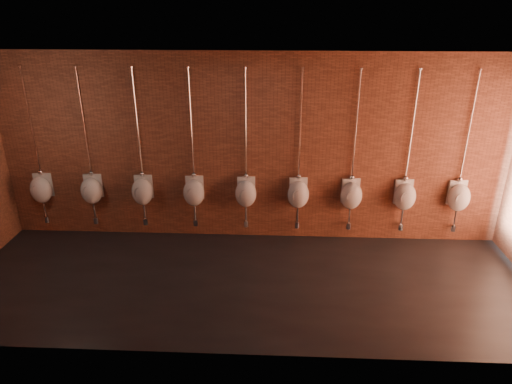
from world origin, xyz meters
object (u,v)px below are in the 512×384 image
urinal_0 (41,189)px  urinal_1 (92,190)px  urinal_6 (351,194)px  urinal_2 (142,191)px  urinal_8 (459,196)px  urinal_7 (405,195)px  urinal_3 (194,191)px  urinal_4 (246,192)px  urinal_5 (298,193)px

urinal_0 → urinal_1: 0.89m
urinal_0 → urinal_6: same height
urinal_6 → urinal_2: bearing=180.0°
urinal_8 → urinal_0: bearing=180.0°
urinal_0 → urinal_7: 6.25m
urinal_0 → urinal_8: bearing=0.0°
urinal_1 → urinal_6: bearing=0.0°
urinal_1 → urinal_2: size_ratio=1.00×
urinal_3 → urinal_4: (0.89, 0.00, 0.00)m
urinal_3 → urinal_5: size_ratio=1.00×
urinal_3 → urinal_8: 4.46m
urinal_4 → urinal_8: bearing=0.0°
urinal_5 → urinal_6: same height
urinal_6 → urinal_7: same height
urinal_6 → urinal_8: same height
urinal_1 → urinal_8: same height
urinal_6 → urinal_8: bearing=0.0°
urinal_1 → urinal_2: same height
urinal_4 → urinal_0: bearing=180.0°
urinal_0 → urinal_3: same height
urinal_1 → urinal_6: size_ratio=1.00×
urinal_3 → urinal_8: size_ratio=1.00×
urinal_3 → urinal_4: size_ratio=1.00×
urinal_8 → urinal_7: bearing=180.0°
urinal_3 → urinal_5: 1.78m
urinal_4 → urinal_5: bearing=0.0°
urinal_2 → urinal_7: bearing=0.0°
urinal_5 → urinal_6: (0.89, 0.00, 0.00)m
urinal_8 → urinal_5: bearing=180.0°
urinal_0 → urinal_5: (4.46, 0.00, 0.00)m
urinal_7 → urinal_2: bearing=180.0°
urinal_4 → urinal_8: 3.57m
urinal_6 → urinal_7: (0.89, 0.00, 0.00)m
urinal_0 → urinal_3: (2.68, 0.00, 0.00)m
urinal_2 → urinal_8: same height
urinal_3 → urinal_5: bearing=0.0°
urinal_2 → urinal_5: bearing=0.0°
urinal_2 → urinal_1: bearing=180.0°
urinal_2 → urinal_3: bearing=0.0°
urinal_1 → urinal_7: size_ratio=1.00×
urinal_4 → urinal_7: (2.68, 0.00, 0.00)m
urinal_4 → urinal_5: 0.89m
urinal_5 → urinal_7: (1.78, 0.00, 0.00)m
urinal_7 → urinal_8: size_ratio=1.00×
urinal_4 → urinal_8: same height
urinal_5 → urinal_7: bearing=0.0°
urinal_6 → urinal_8: 1.78m
urinal_3 → urinal_7: size_ratio=1.00×
urinal_2 → urinal_6: (3.57, 0.00, 0.00)m
urinal_0 → urinal_4: bearing=0.0°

